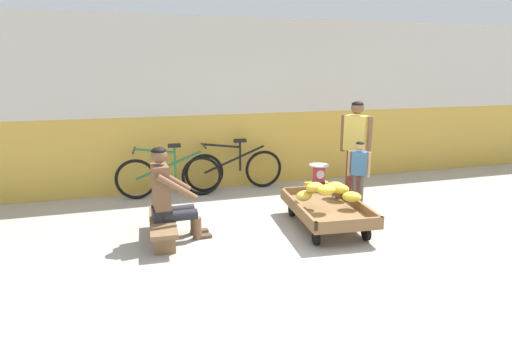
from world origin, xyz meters
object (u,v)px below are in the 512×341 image
customer_child (359,168)px  shopping_bag (330,203)px  plastic_crate (318,193)px  bicycle_far_left (234,169)px  banana_cart (327,210)px  customer_adult (356,140)px  low_bench (163,225)px  bicycle_near_left (169,176)px  weighing_scale (319,174)px  vendor_seated (169,194)px

customer_child → shopping_bag: customer_child is taller
plastic_crate → bicycle_far_left: (-1.06, 1.06, 0.20)m
plastic_crate → banana_cart: bearing=-109.0°
customer_adult → customer_child: size_ratio=1.52×
bicycle_far_left → shopping_bag: size_ratio=6.92×
banana_cart → low_bench: bearing=175.2°
banana_cart → bicycle_near_left: size_ratio=0.91×
banana_cart → plastic_crate: bearing=71.0°
banana_cart → weighing_scale: bearing=70.9°
customer_child → bicycle_far_left: bearing=133.7°
bicycle_far_left → customer_child: size_ratio=1.65×
shopping_bag → bicycle_near_left: bearing=147.6°
bicycle_far_left → shopping_bag: (1.04, -1.48, -0.23)m
weighing_scale → shopping_bag: (-0.01, -0.43, -0.33)m
customer_child → shopping_bag: bearing=174.7°
vendor_seated → bicycle_far_left: vendor_seated is taller
customer_child → vendor_seated: bearing=-172.6°
customer_adult → customer_child: (-0.15, -0.39, -0.33)m
vendor_seated → shopping_bag: vendor_seated is taller
low_bench → customer_child: 2.86m
bicycle_far_left → customer_adult: bearing=-35.2°
plastic_crate → customer_adult: 0.98m
weighing_scale → customer_adult: (0.55, -0.08, 0.50)m
bicycle_far_left → customer_adult: size_ratio=1.09×
banana_cart → shopping_bag: banana_cart is taller
customer_child → banana_cart: bearing=-144.4°
banana_cart → customer_adult: customer_adult is taller
vendor_seated → weighing_scale: (2.32, 0.82, -0.11)m
banana_cart → weighing_scale: 1.07m
bicycle_near_left → shopping_bag: (2.13, -1.35, -0.23)m
low_bench → shopping_bag: low_bench is taller
low_bench → bicycle_far_left: 2.32m
plastic_crate → vendor_seated: bearing=-160.5°
weighing_scale → bicycle_near_left: 2.34m
weighing_scale → bicycle_near_left: bicycle_near_left is taller
bicycle_far_left → customer_child: customer_child is taller
low_bench → shopping_bag: (2.39, 0.40, -0.08)m
bicycle_near_left → bicycle_far_left: (1.09, 0.13, 0.00)m
customer_adult → shopping_bag: bearing=-148.2°
vendor_seated → banana_cart: bearing=-5.1°
low_bench → bicycle_far_left: bicycle_far_left is taller
weighing_scale → shopping_bag: weighing_scale is taller
banana_cart → bicycle_far_left: 2.18m
plastic_crate → customer_child: 0.77m
weighing_scale → bicycle_far_left: 1.50m
low_bench → bicycle_near_left: bearing=81.6°
plastic_crate → bicycle_far_left: bicycle_far_left is taller
customer_child → weighing_scale: bearing=130.7°
low_bench → shopping_bag: size_ratio=4.63×
low_bench → customer_adult: (2.96, 0.75, 0.75)m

